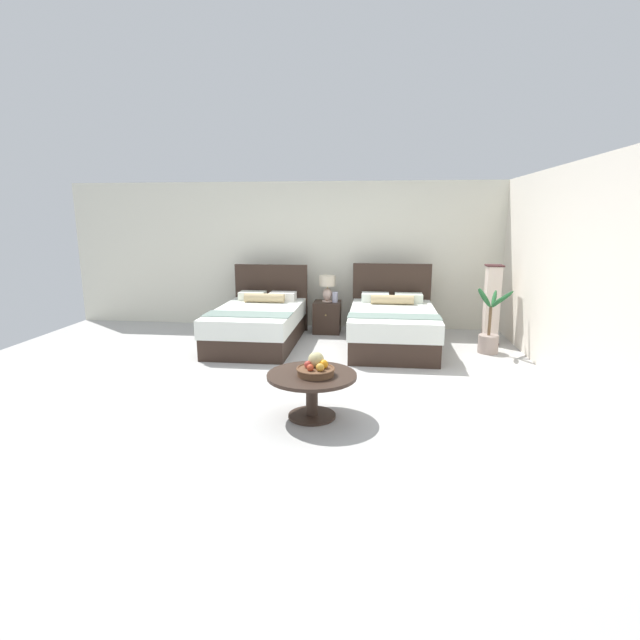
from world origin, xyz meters
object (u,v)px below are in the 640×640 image
object	(u,v)px
fruit_bowl	(316,368)
potted_palm	(489,334)
bed_near_window	(258,323)
vase	(335,297)
bed_near_corner	(392,326)
coffee_table	(312,385)
floor_lamp_corner	(492,305)
nightstand	(327,317)
table_lamp	(327,285)

from	to	relation	value
fruit_bowl	potted_palm	size ratio (longest dim) A/B	0.38
potted_palm	bed_near_window	bearing A→B (deg)	177.42
bed_near_window	vase	bearing A→B (deg)	35.84
bed_near_corner	coffee_table	bearing A→B (deg)	-107.66
potted_palm	floor_lamp_corner	bearing A→B (deg)	75.90
bed_near_corner	fruit_bowl	world-z (taller)	bed_near_corner
vase	fruit_bowl	xyz separation A→B (m)	(0.11, -3.61, -0.11)
bed_near_window	coffee_table	bearing A→B (deg)	-66.42
bed_near_window	potted_palm	distance (m)	3.49
bed_near_window	vase	distance (m)	1.44
nightstand	coffee_table	world-z (taller)	nightstand
coffee_table	potted_palm	world-z (taller)	potted_palm
table_lamp	bed_near_window	bearing A→B (deg)	-138.60
table_lamp	vase	bearing A→B (deg)	-23.46
nightstand	table_lamp	world-z (taller)	table_lamp
table_lamp	vase	xyz separation A→B (m)	(0.14, -0.06, -0.19)
nightstand	potted_palm	xyz separation A→B (m)	(2.49, -1.02, 0.02)
nightstand	floor_lamp_corner	bearing A→B (deg)	-9.87
coffee_table	potted_palm	xyz separation A→B (m)	(2.28, 2.61, -0.05)
fruit_bowl	nightstand	bearing A→B (deg)	93.89
bed_near_corner	coffee_table	size ratio (longest dim) A/B	2.30
bed_near_window	coffee_table	xyz separation A→B (m)	(1.21, -2.77, 0.02)
nightstand	coffee_table	xyz separation A→B (m)	(0.20, -3.63, 0.07)
coffee_table	bed_near_corner	bearing A→B (deg)	72.34
bed_near_corner	table_lamp	size ratio (longest dim) A/B	4.56
floor_lamp_corner	potted_palm	bearing A→B (deg)	-104.10
floor_lamp_corner	potted_palm	distance (m)	0.67
bed_near_corner	vase	size ratio (longest dim) A/B	11.53
table_lamp	floor_lamp_corner	size ratio (longest dim) A/B	0.36
table_lamp	floor_lamp_corner	world-z (taller)	floor_lamp_corner
bed_near_window	table_lamp	xyz separation A→B (m)	(1.00, 0.88, 0.50)
fruit_bowl	vase	bearing A→B (deg)	91.74
coffee_table	floor_lamp_corner	world-z (taller)	floor_lamp_corner
fruit_bowl	bed_near_window	bearing A→B (deg)	114.18
bed_near_window	floor_lamp_corner	world-z (taller)	floor_lamp_corner
bed_near_corner	table_lamp	bearing A→B (deg)	140.82
table_lamp	floor_lamp_corner	xyz separation A→B (m)	(2.63, -0.48, -0.20)
vase	coffee_table	size ratio (longest dim) A/B	0.20
table_lamp	coffee_table	distance (m)	3.69
bed_near_corner	nightstand	size ratio (longest dim) A/B	3.80
bed_near_window	nightstand	bearing A→B (deg)	40.75
vase	coffee_table	distance (m)	3.60
bed_near_window	nightstand	distance (m)	1.33
floor_lamp_corner	table_lamp	bearing A→B (deg)	169.71
bed_near_window	table_lamp	size ratio (longest dim) A/B	4.72
table_lamp	floor_lamp_corner	bearing A→B (deg)	-10.29
table_lamp	potted_palm	bearing A→B (deg)	-22.72
fruit_bowl	floor_lamp_corner	size ratio (longest dim) A/B	0.30
nightstand	floor_lamp_corner	size ratio (longest dim) A/B	0.43
vase	fruit_bowl	world-z (taller)	vase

